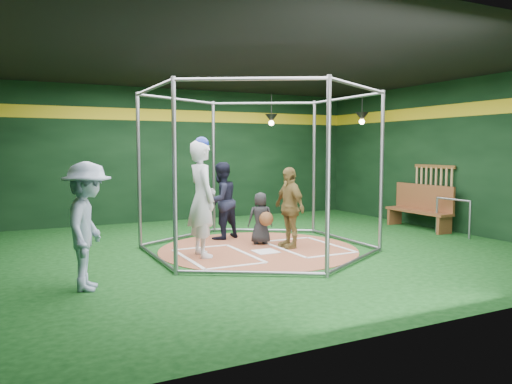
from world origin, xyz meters
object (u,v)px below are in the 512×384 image
batter_figure (202,198)px  umpire (221,201)px  dugout_bench (421,206)px  visitor_leopard (289,207)px

batter_figure → umpire: 1.75m
umpire → dugout_bench: umpire is taller
visitor_leopard → umpire: umpire is taller
umpire → dugout_bench: (4.85, -0.83, -0.28)m
umpire → dugout_bench: size_ratio=0.89×
visitor_leopard → umpire: bearing=-152.7°
visitor_leopard → dugout_bench: size_ratio=0.85×
umpire → dugout_bench: bearing=149.5°
visitor_leopard → umpire: 1.66m
batter_figure → dugout_bench: size_ratio=1.16×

